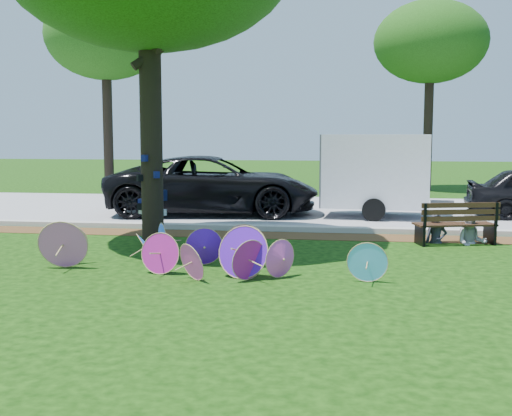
% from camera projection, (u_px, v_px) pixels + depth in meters
% --- Properties ---
extents(ground, '(90.00, 90.00, 0.00)m').
position_uv_depth(ground, '(206.00, 280.00, 9.84)').
color(ground, black).
rests_on(ground, ground).
extents(mulch_strip, '(90.00, 1.00, 0.01)m').
position_uv_depth(mulch_strip, '(250.00, 235.00, 14.27)').
color(mulch_strip, '#472D16').
rests_on(mulch_strip, ground).
extents(curb, '(90.00, 0.30, 0.12)m').
position_uv_depth(curb, '(254.00, 228.00, 14.95)').
color(curb, '#B7B5AD').
rests_on(curb, ground).
extents(street, '(90.00, 8.00, 0.01)m').
position_uv_depth(street, '(274.00, 209.00, 19.04)').
color(street, gray).
rests_on(street, ground).
extents(parasol_pile, '(5.76, 2.07, 0.85)m').
position_uv_depth(parasol_pile, '(187.00, 249.00, 10.47)').
color(parasol_pile, '#4F13C1').
rests_on(parasol_pile, ground).
extents(black_van, '(6.11, 3.32, 1.63)m').
position_uv_depth(black_van, '(213.00, 185.00, 17.85)').
color(black_van, black).
rests_on(black_van, ground).
extents(cargo_trailer, '(2.90, 1.99, 2.52)m').
position_uv_depth(cargo_trailer, '(376.00, 171.00, 17.16)').
color(cargo_trailer, silver).
rests_on(cargo_trailer, ground).
extents(park_bench, '(1.76, 1.02, 0.87)m').
position_uv_depth(park_bench, '(455.00, 223.00, 13.06)').
color(park_bench, black).
rests_on(park_bench, ground).
extents(person_left, '(0.45, 0.30, 1.21)m').
position_uv_depth(person_left, '(437.00, 214.00, 13.14)').
color(person_left, '#323545').
rests_on(person_left, ground).
extents(person_right, '(0.65, 0.52, 1.29)m').
position_uv_depth(person_right, '(472.00, 213.00, 13.03)').
color(person_right, '#B4B3BD').
rests_on(person_right, ground).
extents(bg_trees, '(22.22, 7.71, 7.40)m').
position_uv_depth(bg_trees, '(380.00, 36.00, 23.24)').
color(bg_trees, black).
rests_on(bg_trees, ground).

